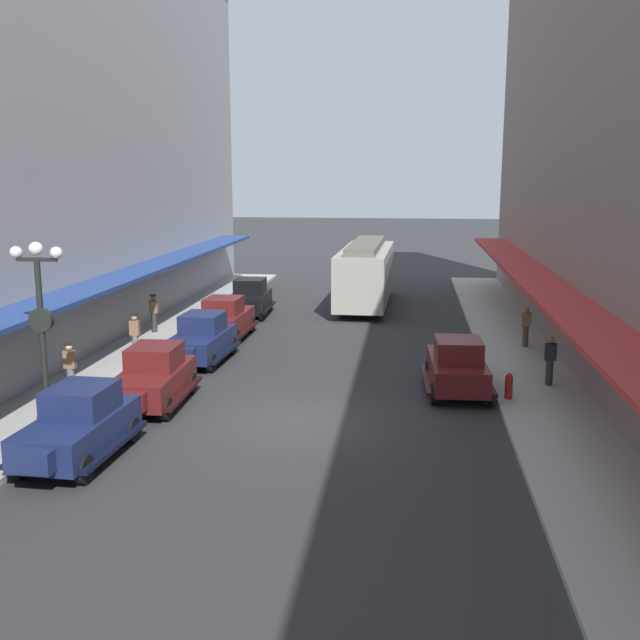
% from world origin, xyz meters
% --- Properties ---
extents(ground_plane, '(200.00, 200.00, 0.00)m').
position_xyz_m(ground_plane, '(0.00, 0.00, 0.00)').
color(ground_plane, '#2D2D30').
extents(sidewalk_left, '(3.00, 60.00, 0.15)m').
position_xyz_m(sidewalk_left, '(-7.50, 0.00, 0.07)').
color(sidewalk_left, '#A8A59E').
rests_on(sidewalk_left, ground).
extents(sidewalk_right, '(3.00, 60.00, 0.15)m').
position_xyz_m(sidewalk_right, '(7.50, 0.00, 0.07)').
color(sidewalk_right, '#A8A59E').
rests_on(sidewalk_right, ground).
extents(parked_car_0, '(2.26, 4.30, 1.84)m').
position_xyz_m(parked_car_0, '(-4.77, 15.75, 0.94)').
color(parked_car_0, black).
rests_on(parked_car_0, ground).
extents(parked_car_1, '(2.22, 4.29, 1.84)m').
position_xyz_m(parked_car_1, '(-4.68, 10.39, 0.94)').
color(parked_car_1, '#591919').
rests_on(parked_car_1, ground).
extents(parked_car_2, '(2.27, 4.31, 1.84)m').
position_xyz_m(parked_car_2, '(-4.89, -3.51, 0.94)').
color(parked_car_2, '#19234C').
rests_on(parked_car_2, ground).
extents(parked_car_3, '(2.28, 4.31, 1.84)m').
position_xyz_m(parked_car_3, '(-4.57, 6.33, 0.94)').
color(parked_car_3, '#19234C').
rests_on(parked_car_3, ground).
extents(parked_car_4, '(2.29, 4.31, 1.84)m').
position_xyz_m(parked_car_4, '(4.80, 3.43, 0.94)').
color(parked_car_4, '#591919').
rests_on(parked_car_4, ground).
extents(parked_car_5, '(2.24, 4.30, 1.84)m').
position_xyz_m(parked_car_5, '(-4.55, 0.96, 0.94)').
color(parked_car_5, '#591919').
rests_on(parked_car_5, ground).
extents(streetcar, '(2.73, 9.65, 3.46)m').
position_xyz_m(streetcar, '(0.86, 19.16, 1.90)').
color(streetcar, '#ADA899').
rests_on(streetcar, ground).
extents(lamp_post_with_clock, '(1.42, 0.44, 5.16)m').
position_xyz_m(lamp_post_with_clock, '(-6.40, -2.15, 2.99)').
color(lamp_post_with_clock, black).
rests_on(lamp_post_with_clock, sidewalk_left).
extents(fire_hydrant, '(0.24, 0.24, 0.82)m').
position_xyz_m(fire_hydrant, '(6.35, 2.49, 0.56)').
color(fire_hydrant, '#B21E19').
rests_on(fire_hydrant, sidewalk_right).
extents(pedestrian_0, '(0.36, 0.28, 1.67)m').
position_xyz_m(pedestrian_0, '(-7.97, 10.67, 1.01)').
color(pedestrian_0, '#2D2D33').
rests_on(pedestrian_0, sidewalk_left).
extents(pedestrian_1, '(0.36, 0.28, 1.67)m').
position_xyz_m(pedestrian_1, '(-7.13, 6.23, 1.01)').
color(pedestrian_1, slate).
rests_on(pedestrian_1, sidewalk_left).
extents(pedestrian_2, '(0.36, 0.28, 1.67)m').
position_xyz_m(pedestrian_2, '(-7.40, 1.31, 1.01)').
color(pedestrian_2, slate).
rests_on(pedestrian_2, sidewalk_left).
extents(pedestrian_3, '(0.36, 0.24, 1.64)m').
position_xyz_m(pedestrian_3, '(7.91, 9.76, 0.99)').
color(pedestrian_3, '#4C4238').
rests_on(pedestrian_3, sidewalk_right).
extents(pedestrian_4, '(0.36, 0.24, 1.64)m').
position_xyz_m(pedestrian_4, '(7.87, 4.20, 0.99)').
color(pedestrian_4, '#2D2D33').
rests_on(pedestrian_4, sidewalk_right).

